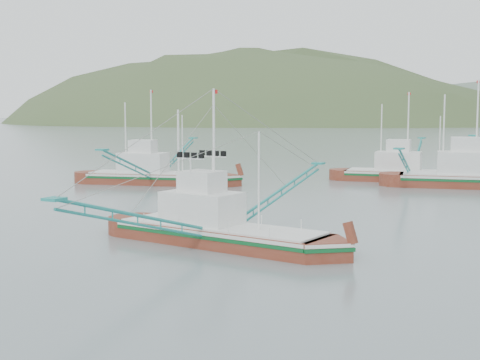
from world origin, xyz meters
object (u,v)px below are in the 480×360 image
at_px(bg_boat_left, 155,166).
at_px(bg_boat_right, 479,168).
at_px(bg_boat_far, 410,167).
at_px(main_boat, 218,218).

relative_size(bg_boat_left, bg_boat_right, 0.91).
bearing_deg(bg_boat_far, bg_boat_left, -155.32).
bearing_deg(bg_boat_right, main_boat, -115.69).
distance_m(bg_boat_right, bg_boat_far, 7.94).
xyz_separation_m(bg_boat_left, bg_boat_right, (30.56, 12.12, 0.08)).
bearing_deg(bg_boat_left, main_boat, -63.38).
height_order(bg_boat_left, bg_boat_right, bg_boat_right).
distance_m(bg_boat_left, bg_boat_right, 32.87).
bearing_deg(bg_boat_far, main_boat, -100.27).
relative_size(bg_boat_right, bg_boat_far, 1.10).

